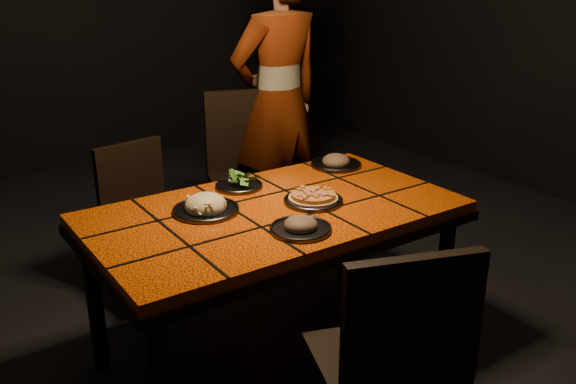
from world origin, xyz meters
TOP-DOWN VIEW (x-y plane):
  - room_shell at (0.00, 0.00)m, footprint 6.04×7.04m
  - dining_table at (0.00, 0.00)m, footprint 1.62×0.92m
  - chair_near at (-0.13, -0.91)m, footprint 0.56×0.56m
  - chair_far_left at (-0.29, 0.86)m, footprint 0.46×0.46m
  - chair_far_right at (0.46, 1.02)m, footprint 0.59×0.59m
  - diner at (0.73, 1.07)m, footprint 0.71×0.49m
  - plate_pizza at (0.18, -0.05)m, footprint 0.30×0.30m
  - plate_pasta at (-0.27, 0.13)m, footprint 0.29×0.29m
  - plate_salad at (0.00, 0.31)m, footprint 0.23×0.23m
  - plate_mushroom_a at (-0.05, -0.27)m, footprint 0.25×0.25m
  - plate_mushroom_b at (0.59, 0.31)m, footprint 0.27×0.27m

SIDE VIEW (x-z plane):
  - chair_far_left at x=-0.29m, z-range 0.06..0.93m
  - chair_near at x=-0.13m, z-range 0.07..1.04m
  - chair_far_right at x=0.46m, z-range 0.08..1.11m
  - dining_table at x=0.00m, z-range 0.30..1.05m
  - plate_pizza at x=0.18m, z-range 0.75..0.79m
  - plate_mushroom_a at x=-0.05m, z-range 0.73..0.81m
  - plate_mushroom_b at x=0.59m, z-range 0.73..0.82m
  - plate_pasta at x=-0.27m, z-range 0.73..0.82m
  - plate_salad at x=0.00m, z-range 0.74..0.81m
  - diner at x=0.73m, z-range 0.00..1.87m
  - room_shell at x=0.00m, z-range -0.04..3.04m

